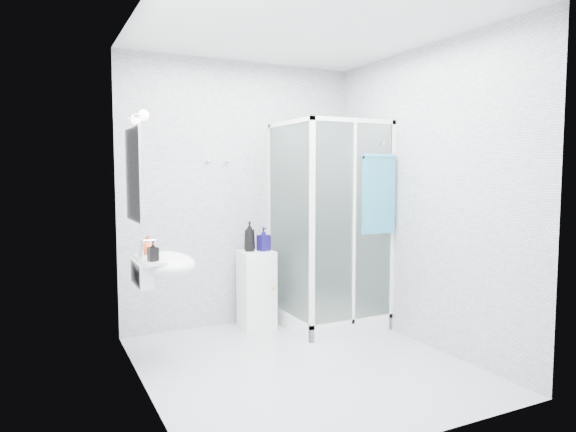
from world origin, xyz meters
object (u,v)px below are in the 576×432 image
hand_towel (379,192)px  shampoo_bottle_a (250,236)px  shower_enclosure (326,282)px  shampoo_bottle_b (264,239)px  soap_dispenser_black (153,251)px  wall_basin (162,266)px  storage_cabinet (257,289)px  soap_dispenser_orange (148,246)px

hand_towel → shampoo_bottle_a: hand_towel is taller
shower_enclosure → shampoo_bottle_a: bearing=155.9°
hand_towel → shampoo_bottle_b: 1.19m
shower_enclosure → soap_dispenser_black: size_ratio=13.29×
wall_basin → storage_cabinet: (1.05, 0.61, -0.42)m
hand_towel → soap_dispenser_orange: 2.10m
shower_enclosure → wall_basin: (-1.66, -0.32, 0.35)m
hand_towel → shower_enclosure: bearing=128.5°
shampoo_bottle_a → shampoo_bottle_b: shampoo_bottle_a is taller
shower_enclosure → shampoo_bottle_a: shower_enclosure is taller
wall_basin → storage_cabinet: size_ratio=0.74×
wall_basin → soap_dispenser_black: 0.23m
shampoo_bottle_a → soap_dispenser_orange: shampoo_bottle_a is taller
wall_basin → storage_cabinet: wall_basin is taller
shampoo_bottle_a → hand_towel: bearing=-35.3°
wall_basin → shampoo_bottle_b: 1.26m
soap_dispenser_black → soap_dispenser_orange: bearing=86.2°
wall_basin → soap_dispenser_black: (-0.10, -0.15, 0.14)m
storage_cabinet → shampoo_bottle_b: (0.07, -0.02, 0.49)m
soap_dispenser_orange → soap_dispenser_black: size_ratio=1.05×
shower_enclosure → storage_cabinet: (-0.61, 0.29, -0.07)m
soap_dispenser_orange → soap_dispenser_black: soap_dispenser_orange is taller
wall_basin → soap_dispenser_black: bearing=-122.7°
storage_cabinet → soap_dispenser_orange: soap_dispenser_orange is taller
storage_cabinet → hand_towel: 1.50m
wall_basin → hand_towel: size_ratio=0.77×
hand_towel → soap_dispenser_orange: (-2.05, 0.21, -0.39)m
shampoo_bottle_a → soap_dispenser_black: (-1.08, -0.77, 0.04)m
shower_enclosure → wall_basin: size_ratio=3.57×
storage_cabinet → shampoo_bottle_a: shampoo_bottle_a is taller
hand_towel → wall_basin: bearing=177.5°
wall_basin → shampoo_bottle_a: shampoo_bottle_a is taller
hand_towel → soap_dispenser_orange: hand_towel is taller
shower_enclosure → storage_cabinet: bearing=154.5°
hand_towel → shampoo_bottle_b: hand_towel is taller
storage_cabinet → shampoo_bottle_b: bearing=-17.1°
shampoo_bottle_a → soap_dispenser_black: shampoo_bottle_a is taller
hand_towel → shampoo_bottle_a: 1.29m
wall_basin → hand_towel: (1.97, -0.09, 0.54)m
wall_basin → storage_cabinet: bearing=30.1°
shampoo_bottle_a → shampoo_bottle_b: 0.14m
shower_enclosure → soap_dispenser_black: (-1.75, -0.47, 0.49)m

